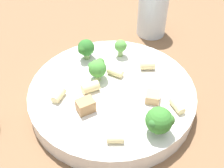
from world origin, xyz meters
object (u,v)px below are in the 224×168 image
Objects in this scene: rigatoni_1 at (115,72)px; drinking_glass at (152,15)px; rigatoni_5 at (148,65)px; chicken_chunk_1 at (86,106)px; rigatoni_4 at (177,106)px; rigatoni_2 at (59,95)px; broccoli_floret_3 at (160,121)px; rigatoni_0 at (115,139)px; rigatoni_3 at (90,88)px; broccoli_floret_2 at (86,48)px; chicken_chunk_0 at (153,97)px; pasta_bowl at (112,94)px; broccoli_floret_0 at (97,68)px; broccoli_floret_1 at (121,46)px.

rigatoni_1 is 0.25× the size of drinking_glass.
chicken_chunk_1 reaches higher than rigatoni_5.
rigatoni_2 is at bearing 73.54° from rigatoni_4.
rigatoni_4 is at bearing -106.46° from rigatoni_2.
drinking_glass is (0.25, -0.18, 0.00)m from chicken_chunk_1.
chicken_chunk_1 is (0.06, 0.10, -0.02)m from broccoli_floret_3.
broccoli_floret_3 is at bearing -84.47° from rigatoni_0.
rigatoni_3 is (-0.03, 0.05, 0.00)m from rigatoni_1.
broccoli_floret_2 is 1.80× the size of chicken_chunk_0.
broccoli_floret_3 is 1.93× the size of rigatoni_0.
chicken_chunk_0 reaches higher than rigatoni_0.
drinking_glass reaches higher than rigatoni_3.
broccoli_floret_3 is (-0.19, -0.09, 0.00)m from broccoli_floret_2.
broccoli_floret_2 is (0.09, 0.03, 0.04)m from pasta_bowl.
rigatoni_1 reaches higher than pasta_bowl.
chicken_chunk_1 is at bearing -129.35° from rigatoni_2.
rigatoni_4 is (0.05, -0.11, -0.00)m from rigatoni_0.
chicken_chunk_1 is at bearing 141.21° from rigatoni_1.
rigatoni_0 is 0.88× the size of rigatoni_2.
broccoli_floret_0 is at bearing 35.69° from pasta_bowl.
rigatoni_3 is (-0.09, 0.00, -0.02)m from broccoli_floret_2.
drinking_glass is (0.21, -0.17, 0.00)m from rigatoni_3.
rigatoni_2 reaches higher than pasta_bowl.
broccoli_floret_1 is 1.56× the size of chicken_chunk_0.
broccoli_floret_2 is at bearing -29.08° from rigatoni_2.
rigatoni_1 is at bearing 97.65° from rigatoni_5.
broccoli_floret_3 is (-0.10, -0.05, 0.04)m from pasta_bowl.
rigatoni_4 is at bearing -125.86° from chicken_chunk_0.
rigatoni_0 is at bearing -167.76° from rigatoni_3.
broccoli_floret_0 is 0.36× the size of drinking_glass.
broccoli_floret_0 is 0.04m from rigatoni_3.
broccoli_floret_0 is at bearing 51.20° from rigatoni_4.
rigatoni_2 is 0.19m from rigatoni_4.
rigatoni_5 is (0.05, -0.16, 0.00)m from rigatoni_2.
pasta_bowl is 0.12m from rigatoni_4.
rigatoni_0 is at bearing -151.99° from chicken_chunk_1.
broccoli_floret_1 is (0.09, -0.03, 0.04)m from pasta_bowl.
chicken_chunk_1 is (-0.04, 0.01, 0.00)m from rigatoni_3.
rigatoni_4 is at bearing -98.20° from chicken_chunk_1.
chicken_chunk_1 is at bearing 144.72° from drinking_glass.
chicken_chunk_1 is at bearing 28.01° from rigatoni_0.
rigatoni_5 is (0.15, -0.09, 0.00)m from rigatoni_0.
drinking_glass reaches higher than chicken_chunk_1.
broccoli_floret_3 is 2.03× the size of chicken_chunk_0.
rigatoni_1 is (-0.06, -0.05, -0.02)m from broccoli_floret_2.
broccoli_floret_2 is 0.12m from rigatoni_5.
rigatoni_0 is (-0.14, -0.01, -0.02)m from broccoli_floret_0.
rigatoni_0 is 0.10m from chicken_chunk_0.
chicken_chunk_1 reaches higher than rigatoni_2.
drinking_glass is (0.27, -0.03, 0.01)m from rigatoni_4.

